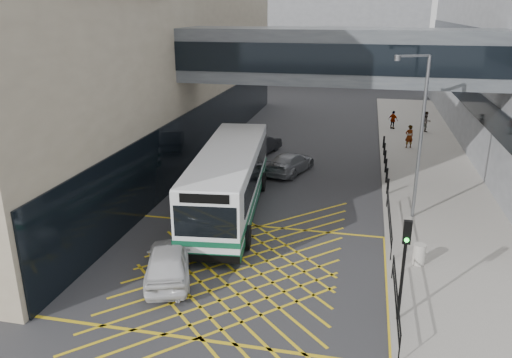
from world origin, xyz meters
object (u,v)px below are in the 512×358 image
Objects in this scene: litter_bin at (419,254)px; pedestrian_c at (393,120)px; car_dark at (260,145)px; street_lamp at (418,128)px; car_silver at (290,162)px; traffic_light at (404,256)px; car_white at (168,262)px; pedestrian_b at (426,122)px; bus at (229,179)px; pedestrian_a at (409,136)px.

pedestrian_c is at bearing 90.24° from litter_bin.
car_dark is 14.55m from street_lamp.
car_silver is 1.21× the size of traffic_light.
traffic_light reaches higher than car_white.
pedestrian_b is at bearing -127.41° from car_dark.
car_dark is (-0.72, 11.05, -1.13)m from bus.
car_white is at bearing -101.05° from bus.
street_lamp is at bearing -158.79° from car_white.
street_lamp is 19.43m from pedestrian_b.
car_silver is at bearing 98.45° from pedestrian_c.
car_silver is at bearing -119.15° from car_white.
pedestrian_a is at bearing 49.52° from bus.
street_lamp is 4.62× the size of pedestrian_a.
car_dark is 2.58× the size of pedestrian_a.
car_white is at bearing 96.08° from car_silver.
pedestrian_c is (9.67, 9.62, 0.24)m from car_dark.
bus reaches higher than pedestrian_c.
bus is 2.68× the size of car_white.
car_dark is at bearing 87.37° from bus.
litter_bin is 18.58m from pedestrian_a.
car_dark is 17.94m from litter_bin.
pedestrian_c is at bearing 143.49° from pedestrian_b.
pedestrian_c is at bearing 90.77° from traffic_light.
pedestrian_b is at bearing 53.46° from bus.
pedestrian_b is at bearing -160.07° from pedestrian_c.
traffic_light is at bearing 153.36° from car_white.
pedestrian_a reaches higher than pedestrian_c.
litter_bin is 24.66m from pedestrian_c.
traffic_light is at bearing 62.67° from pedestrian_a.
car_dark is 11.16m from pedestrian_a.
car_white is 29.56m from pedestrian_b.
traffic_light is 2.14× the size of pedestrian_a.
pedestrian_c is (-0.08, 19.65, -3.74)m from street_lamp.
car_silver is 2.86× the size of pedestrian_c.
pedestrian_c reaches higher than car_silver.
litter_bin is at bearing -116.85° from pedestrian_b.
street_lamp is at bearing 154.88° from car_silver.
pedestrian_b is at bearing -130.54° from pedestrian_a.
car_white is at bearing 107.26° from car_dark.
bus is at bearing 136.97° from traffic_light.
car_dark is 21.26m from traffic_light.
car_silver is at bearing 142.70° from car_dark.
traffic_light is 2.11× the size of pedestrian_b.
traffic_light reaches higher than pedestrian_c.
pedestrian_a is (10.59, 3.51, 0.32)m from car_dark.
street_lamp is 20.00m from pedestrian_c.
traffic_light reaches higher than litter_bin.
pedestrian_c is at bearing 60.22° from bus.
pedestrian_b is 1.12× the size of pedestrian_c.
traffic_light is 4.77m from litter_bin.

